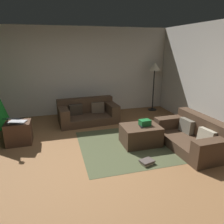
# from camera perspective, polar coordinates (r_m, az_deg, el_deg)

# --- Properties ---
(ground_plane) EXTENTS (6.40, 6.40, 0.00)m
(ground_plane) POSITION_cam_1_polar(r_m,az_deg,el_deg) (3.98, -6.42, -13.62)
(ground_plane) COLOR brown
(rear_partition) EXTENTS (6.40, 0.12, 2.60)m
(rear_partition) POSITION_cam_1_polar(r_m,az_deg,el_deg) (6.57, -11.38, 10.67)
(rear_partition) COLOR beige
(rear_partition) RESTS_ON ground_plane
(couch_left) EXTENTS (1.66, 1.00, 0.63)m
(couch_left) POSITION_cam_1_polar(r_m,az_deg,el_deg) (5.96, -6.73, -0.18)
(couch_left) COLOR #473323
(couch_left) RESTS_ON ground_plane
(couch_right) EXTENTS (0.93, 1.58, 0.65)m
(couch_right) POSITION_cam_1_polar(r_m,az_deg,el_deg) (4.72, 21.49, -6.16)
(couch_right) COLOR #473323
(couch_right) RESTS_ON ground_plane
(ottoman) EXTENTS (0.80, 0.61, 0.42)m
(ottoman) POSITION_cam_1_polar(r_m,az_deg,el_deg) (4.61, 7.77, -6.20)
(ottoman) COLOR #473323
(ottoman) RESTS_ON ground_plane
(gift_box) EXTENTS (0.24, 0.19, 0.13)m
(gift_box) POSITION_cam_1_polar(r_m,az_deg,el_deg) (4.55, 8.94, -2.87)
(gift_box) COLOR #19662D
(gift_box) RESTS_ON ottoman
(tv_remote) EXTENTS (0.07, 0.16, 0.02)m
(tv_remote) POSITION_cam_1_polar(r_m,az_deg,el_deg) (4.47, 7.92, -3.92)
(tv_remote) COLOR black
(tv_remote) RESTS_ON ottoman
(side_table) EXTENTS (0.52, 0.44, 0.49)m
(side_table) POSITION_cam_1_polar(r_m,az_deg,el_deg) (5.01, -24.04, -5.19)
(side_table) COLOR #4C3323
(side_table) RESTS_ON ground_plane
(laptop) EXTENTS (0.45, 0.46, 0.16)m
(laptop) POSITION_cam_1_polar(r_m,az_deg,el_deg) (4.86, -24.75, -2.15)
(laptop) COLOR silver
(laptop) RESTS_ON side_table
(book_stack) EXTENTS (0.28, 0.24, 0.07)m
(book_stack) POSITION_cam_1_polar(r_m,az_deg,el_deg) (3.95, 9.49, -13.30)
(book_stack) COLOR beige
(book_stack) RESTS_ON ground_plane
(corner_lamp) EXTENTS (0.36, 0.36, 1.56)m
(corner_lamp) POSITION_cam_1_polar(r_m,az_deg,el_deg) (6.88, 11.52, 11.14)
(corner_lamp) COLOR black
(corner_lamp) RESTS_ON ground_plane
(area_rug) EXTENTS (2.60, 2.00, 0.01)m
(area_rug) POSITION_cam_1_polar(r_m,az_deg,el_deg) (4.69, 7.66, -8.49)
(area_rug) COLOR #464C30
(area_rug) RESTS_ON ground_plane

